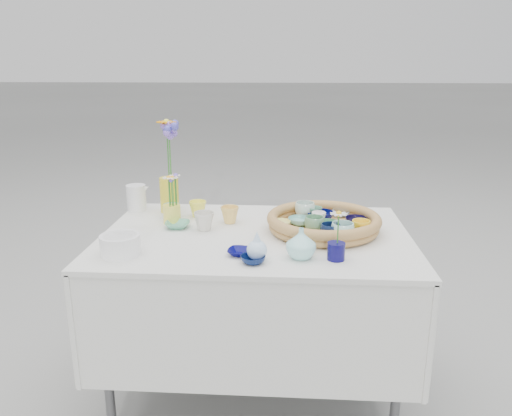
# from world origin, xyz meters

# --- Properties ---
(ground) EXTENTS (80.00, 80.00, 0.00)m
(ground) POSITION_xyz_m (0.00, 0.00, 0.00)
(ground) COLOR gray
(display_table) EXTENTS (1.26, 0.86, 0.77)m
(display_table) POSITION_xyz_m (0.00, 0.00, 0.00)
(display_table) COLOR silver
(display_table) RESTS_ON ground
(wicker_tray) EXTENTS (0.47, 0.47, 0.08)m
(wicker_tray) POSITION_xyz_m (0.28, 0.05, 0.80)
(wicker_tray) COLOR olive
(wicker_tray) RESTS_ON display_table
(tray_ceramic_0) EXTENTS (0.13, 0.13, 0.04)m
(tray_ceramic_0) POSITION_xyz_m (0.27, 0.16, 0.80)
(tray_ceramic_0) COLOR #050A46
(tray_ceramic_0) RESTS_ON wicker_tray
(tray_ceramic_1) EXTENTS (0.12, 0.12, 0.03)m
(tray_ceramic_1) POSITION_xyz_m (0.42, 0.10, 0.80)
(tray_ceramic_1) COLOR black
(tray_ceramic_1) RESTS_ON wicker_tray
(tray_ceramic_2) EXTENTS (0.08, 0.08, 0.07)m
(tray_ceramic_2) POSITION_xyz_m (0.42, -0.06, 0.82)
(tray_ceramic_2) COLOR yellow
(tray_ceramic_2) RESTS_ON wicker_tray
(tray_ceramic_3) EXTENTS (0.14, 0.14, 0.03)m
(tray_ceramic_3) POSITION_xyz_m (0.29, 0.01, 0.80)
(tray_ceramic_3) COLOR #4C9568
(tray_ceramic_3) RESTS_ON wicker_tray
(tray_ceramic_4) EXTENTS (0.10, 0.10, 0.06)m
(tray_ceramic_4) POSITION_xyz_m (0.24, -0.01, 0.81)
(tray_ceramic_4) COLOR #679F75
(tray_ceramic_4) RESTS_ON wicker_tray
(tray_ceramic_5) EXTENTS (0.13, 0.13, 0.03)m
(tray_ceramic_5) POSITION_xyz_m (0.18, 0.08, 0.80)
(tray_ceramic_5) COLOR #76B7AC
(tray_ceramic_5) RESTS_ON wicker_tray
(tray_ceramic_6) EXTENTS (0.11, 0.11, 0.07)m
(tray_ceramic_6) POSITION_xyz_m (0.21, 0.18, 0.82)
(tray_ceramic_6) COLOR silver
(tray_ceramic_6) RESTS_ON wicker_tray
(tray_ceramic_7) EXTENTS (0.07, 0.07, 0.06)m
(tray_ceramic_7) POSITION_xyz_m (0.26, 0.08, 0.81)
(tray_ceramic_7) COLOR white
(tray_ceramic_7) RESTS_ON wicker_tray
(tray_ceramic_8) EXTENTS (0.08, 0.08, 0.02)m
(tray_ceramic_8) POSITION_xyz_m (0.37, 0.22, 0.80)
(tray_ceramic_8) COLOR #98B7F2
(tray_ceramic_8) RESTS_ON wicker_tray
(tray_ceramic_9) EXTENTS (0.09, 0.09, 0.06)m
(tray_ceramic_9) POSITION_xyz_m (0.30, -0.10, 0.81)
(tray_ceramic_9) COLOR #0B1B41
(tray_ceramic_9) RESTS_ON wicker_tray
(tray_ceramic_10) EXTENTS (0.09, 0.09, 0.03)m
(tray_ceramic_10) POSITION_xyz_m (0.10, 0.04, 0.80)
(tray_ceramic_10) COLOR #FFFD93
(tray_ceramic_10) RESTS_ON wicker_tray
(tray_ceramic_11) EXTENTS (0.12, 0.12, 0.07)m
(tray_ceramic_11) POSITION_xyz_m (0.34, -0.11, 0.82)
(tray_ceramic_11) COLOR #A8E3DA
(tray_ceramic_11) RESTS_ON wicker_tray
(tray_ceramic_12) EXTENTS (0.08, 0.08, 0.06)m
(tray_ceramic_12) POSITION_xyz_m (0.25, 0.16, 0.81)
(tray_ceramic_12) COLOR #578E6F
(tray_ceramic_12) RESTS_ON wicker_tray
(loose_ceramic_0) EXTENTS (0.10, 0.10, 0.07)m
(loose_ceramic_0) POSITION_xyz_m (-0.28, 0.23, 0.80)
(loose_ceramic_0) COLOR #FFF847
(loose_ceramic_0) RESTS_ON display_table
(loose_ceramic_1) EXTENTS (0.10, 0.10, 0.07)m
(loose_ceramic_1) POSITION_xyz_m (-0.12, 0.14, 0.80)
(loose_ceramic_1) COLOR #EFBF59
(loose_ceramic_1) RESTS_ON display_table
(loose_ceramic_2) EXTENTS (0.11, 0.11, 0.03)m
(loose_ceramic_2) POSITION_xyz_m (-0.34, 0.06, 0.78)
(loose_ceramic_2) COLOR #5AA984
(loose_ceramic_2) RESTS_ON display_table
(loose_ceramic_3) EXTENTS (0.11, 0.11, 0.08)m
(loose_ceramic_3) POSITION_xyz_m (-0.22, 0.04, 0.80)
(loose_ceramic_3) COLOR beige
(loose_ceramic_3) RESTS_ON display_table
(loose_ceramic_4) EXTENTS (0.10, 0.10, 0.02)m
(loose_ceramic_4) POSITION_xyz_m (-0.04, -0.24, 0.78)
(loose_ceramic_4) COLOR #02024F
(loose_ceramic_4) RESTS_ON display_table
(loose_ceramic_5) EXTENTS (0.10, 0.10, 0.06)m
(loose_ceramic_5) POSITION_xyz_m (-0.40, 0.21, 0.80)
(loose_ceramic_5) COLOR #97D3C8
(loose_ceramic_5) RESTS_ON display_table
(loose_ceramic_6) EXTENTS (0.11, 0.11, 0.03)m
(loose_ceramic_6) POSITION_xyz_m (0.01, -0.31, 0.78)
(loose_ceramic_6) COLOR #091844
(loose_ceramic_6) RESTS_ON display_table
(fluted_bowl) EXTENTS (0.19, 0.19, 0.08)m
(fluted_bowl) POSITION_xyz_m (-0.48, -0.27, 0.80)
(fluted_bowl) COLOR white
(fluted_bowl) RESTS_ON display_table
(bud_vase_paleblue) EXTENTS (0.09, 0.09, 0.11)m
(bud_vase_paleblue) POSITION_xyz_m (0.02, -0.28, 0.82)
(bud_vase_paleblue) COLOR #BEE0FE
(bud_vase_paleblue) RESTS_ON display_table
(bud_vase_seafoam) EXTENTS (0.13, 0.13, 0.11)m
(bud_vase_seafoam) POSITION_xyz_m (0.18, -0.26, 0.82)
(bud_vase_seafoam) COLOR #A2EAE5
(bud_vase_seafoam) RESTS_ON display_table
(bud_vase_cobalt) EXTENTS (0.08, 0.08, 0.06)m
(bud_vase_cobalt) POSITION_xyz_m (0.30, -0.26, 0.80)
(bud_vase_cobalt) COLOR #0B0749
(bud_vase_cobalt) RESTS_ON display_table
(single_daisy) EXTENTS (0.08, 0.08, 0.13)m
(single_daisy) POSITION_xyz_m (0.31, -0.26, 0.88)
(single_daisy) COLOR white
(single_daisy) RESTS_ON bud_vase_cobalt
(tall_vase_yellow) EXTENTS (0.11, 0.11, 0.16)m
(tall_vase_yellow) POSITION_xyz_m (-0.43, 0.30, 0.85)
(tall_vase_yellow) COLOR yellow
(tall_vase_yellow) RESTS_ON display_table
(gerbera) EXTENTS (0.14, 0.14, 0.28)m
(gerbera) POSITION_xyz_m (-0.43, 0.31, 1.06)
(gerbera) COLOR #FF9700
(gerbera) RESTS_ON tall_vase_yellow
(hydrangea) EXTENTS (0.11, 0.11, 0.30)m
(hydrangea) POSITION_xyz_m (-0.41, 0.29, 1.04)
(hydrangea) COLOR #4643B7
(hydrangea) RESTS_ON tall_vase_yellow
(white_pitcher) EXTENTS (0.14, 0.10, 0.12)m
(white_pitcher) POSITION_xyz_m (-0.59, 0.31, 0.83)
(white_pitcher) COLOR white
(white_pitcher) RESTS_ON display_table
(daisy_cup) EXTENTS (0.09, 0.09, 0.08)m
(daisy_cup) POSITION_xyz_m (-0.38, 0.12, 0.81)
(daisy_cup) COLOR #F4E34F
(daisy_cup) RESTS_ON display_table
(daisy_posy) EXTENTS (0.10, 0.10, 0.15)m
(daisy_posy) POSITION_xyz_m (-0.37, 0.11, 0.92)
(daisy_posy) COLOR white
(daisy_posy) RESTS_ON daisy_cup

